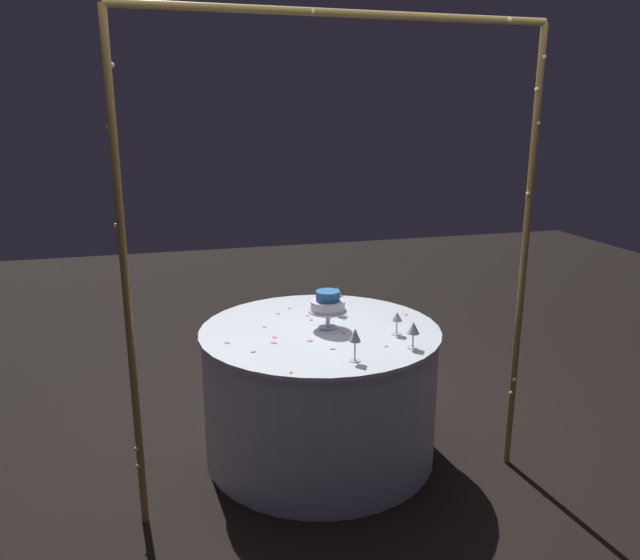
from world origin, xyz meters
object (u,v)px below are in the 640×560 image
(tiered_cake, at_px, (328,304))
(wine_glass_2, at_px, (355,337))
(wine_glass_3, at_px, (397,318))
(wine_glass_0, at_px, (413,329))
(decorative_arch, at_px, (343,202))
(main_table, at_px, (320,391))
(wine_glass_1, at_px, (338,293))

(tiered_cake, relative_size, wine_glass_2, 1.30)
(tiered_cake, bearing_deg, wine_glass_3, 148.91)
(wine_glass_3, bearing_deg, wine_glass_0, 90.46)
(decorative_arch, relative_size, main_table, 1.75)
(wine_glass_3, bearing_deg, main_table, -27.47)
(main_table, bearing_deg, wine_glass_1, -126.33)
(main_table, height_order, tiered_cake, tiered_cake)
(main_table, bearing_deg, wine_glass_2, 94.46)
(tiered_cake, height_order, wine_glass_1, tiered_cake)
(wine_glass_1, bearing_deg, wine_glass_3, 115.14)
(wine_glass_0, xyz_separation_m, wine_glass_2, (0.35, 0.09, 0.02))
(tiered_cake, xyz_separation_m, wine_glass_2, (0.01, 0.51, -0.02))
(main_table, relative_size, wine_glass_3, 10.65)
(wine_glass_2, xyz_separation_m, wine_glass_3, (-0.35, -0.31, -0.03))
(decorative_arch, distance_m, wine_glass_0, 0.78)
(tiered_cake, distance_m, wine_glass_2, 0.51)
(wine_glass_0, distance_m, wine_glass_2, 0.36)
(main_table, bearing_deg, tiered_cake, -174.62)
(wine_glass_1, xyz_separation_m, wine_glass_3, (-0.21, 0.45, -0.03))
(wine_glass_1, xyz_separation_m, wine_glass_2, (0.14, 0.75, -0.00))
(main_table, bearing_deg, wine_glass_0, 132.86)
(tiered_cake, bearing_deg, wine_glass_1, -119.05)
(wine_glass_0, bearing_deg, main_table, -47.14)
(tiered_cake, bearing_deg, decorative_arch, 83.61)
(tiered_cake, bearing_deg, main_table, 5.38)
(wine_glass_0, relative_size, wine_glass_2, 0.84)
(main_table, relative_size, wine_glass_1, 8.18)
(decorative_arch, bearing_deg, tiered_cake, -96.39)
(decorative_arch, distance_m, wine_glass_1, 0.94)
(wine_glass_2, bearing_deg, wine_glass_3, -138.83)
(wine_glass_0, xyz_separation_m, wine_glass_3, (0.00, -0.22, -0.01))
(tiered_cake, relative_size, wine_glass_3, 1.71)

